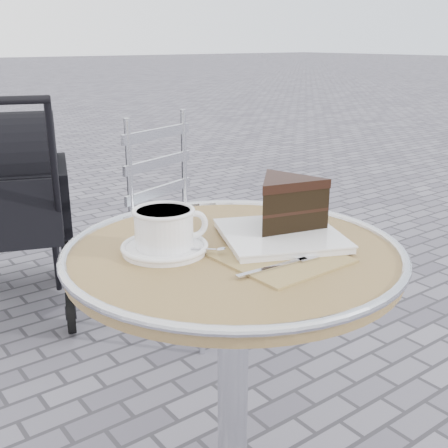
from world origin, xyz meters
TOP-DOWN VIEW (x-y plane):
  - cafe_table at (0.00, 0.00)m, footprint 0.72×0.72m
  - cappuccino_set at (-0.12, 0.07)m, footprint 0.18×0.19m
  - cake_plate_set at (0.14, -0.01)m, footprint 0.40×0.35m
  - bistro_chair at (0.47, 1.00)m, footprint 0.50×0.50m
  - baby_stroller at (-0.00, 1.56)m, footprint 0.73×1.03m

SIDE VIEW (x-z plane):
  - baby_stroller at x=0.00m, z-range -0.05..0.93m
  - bistro_chair at x=0.47m, z-range 0.10..0.98m
  - cafe_table at x=0.00m, z-range 0.20..0.94m
  - cappuccino_set at x=-0.12m, z-range 0.73..0.82m
  - cake_plate_set at x=0.14m, z-range 0.73..0.86m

